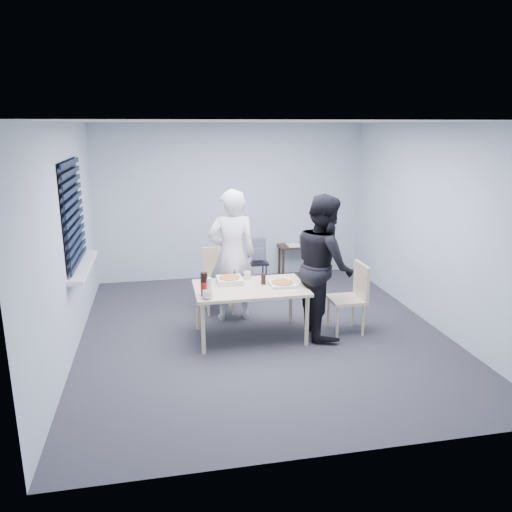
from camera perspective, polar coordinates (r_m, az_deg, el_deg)
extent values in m
plane|color=#333438|center=(6.44, 0.71, -8.70)|extent=(5.00, 5.00, 0.00)
plane|color=white|center=(5.90, 0.80, 15.12)|extent=(5.00, 5.00, 0.00)
plane|color=silver|center=(8.46, -2.78, 6.18)|extent=(4.50, 0.00, 4.50)
plane|color=silver|center=(3.72, 8.79, -5.33)|extent=(4.50, 0.00, 4.50)
plane|color=silver|center=(6.00, -20.78, 1.63)|extent=(0.00, 5.00, 5.00)
plane|color=silver|center=(6.86, 19.51, 3.30)|extent=(0.00, 5.00, 5.00)
plane|color=black|center=(6.34, -20.30, 4.64)|extent=(0.00, 1.30, 1.30)
cube|color=black|center=(6.33, -20.03, 4.66)|extent=(0.04, 1.30, 1.25)
cube|color=silver|center=(6.47, -19.12, -1.12)|extent=(0.18, 1.42, 0.05)
cube|color=beige|center=(6.08, -0.67, -3.69)|extent=(1.35, 0.86, 0.04)
cylinder|color=beige|center=(5.78, -6.06, -8.28)|extent=(0.05, 0.05, 0.62)
cylinder|color=beige|center=(6.46, -6.67, -5.75)|extent=(0.05, 0.05, 0.62)
cylinder|color=beige|center=(6.00, 5.84, -7.38)|extent=(0.05, 0.05, 0.62)
cylinder|color=beige|center=(6.66, 3.99, -5.05)|extent=(0.05, 0.05, 0.62)
cube|color=beige|center=(7.02, -4.25, -2.97)|extent=(0.42, 0.42, 0.04)
cube|color=beige|center=(7.13, -4.48, -0.67)|extent=(0.42, 0.04, 0.44)
cylinder|color=beige|center=(6.91, -5.45, -5.25)|extent=(0.03, 0.03, 0.41)
cylinder|color=beige|center=(7.23, -5.73, -4.33)|extent=(0.03, 0.03, 0.41)
cylinder|color=beige|center=(6.95, -2.65, -5.08)|extent=(0.03, 0.03, 0.41)
cylinder|color=beige|center=(7.27, -3.05, -4.18)|extent=(0.03, 0.03, 0.41)
cube|color=beige|center=(6.41, 10.27, -4.92)|extent=(0.42, 0.42, 0.04)
cube|color=beige|center=(6.40, 11.96, -2.76)|extent=(0.04, 0.42, 0.44)
cylinder|color=beige|center=(6.28, 9.29, -7.49)|extent=(0.03, 0.03, 0.41)
cylinder|color=beige|center=(6.58, 8.26, -6.40)|extent=(0.03, 0.03, 0.41)
cylinder|color=beige|center=(6.41, 12.16, -7.19)|extent=(0.03, 0.03, 0.41)
cylinder|color=beige|center=(6.70, 11.02, -6.14)|extent=(0.03, 0.03, 0.41)
imported|color=silver|center=(6.62, -2.76, 0.06)|extent=(0.65, 0.42, 1.77)
imported|color=black|center=(6.20, 7.74, -1.09)|extent=(0.47, 0.86, 1.77)
cube|color=#36291A|center=(8.65, 5.33, 1.16)|extent=(0.83, 0.37, 0.04)
cylinder|color=#36291A|center=(8.49, 3.13, -0.99)|extent=(0.04, 0.04, 0.52)
cylinder|color=#36291A|center=(8.76, 2.67, -0.49)|extent=(0.04, 0.04, 0.52)
cylinder|color=#36291A|center=(8.70, 7.93, -0.72)|extent=(0.04, 0.04, 0.52)
cylinder|color=#36291A|center=(8.96, 7.33, -0.24)|extent=(0.04, 0.04, 0.52)
cube|color=black|center=(7.91, 0.08, -0.75)|extent=(0.33, 0.33, 0.04)
cylinder|color=black|center=(7.83, -0.65, -2.68)|extent=(0.04, 0.04, 0.43)
cylinder|color=black|center=(8.07, -0.98, -2.14)|extent=(0.04, 0.04, 0.43)
cylinder|color=black|center=(7.88, 1.17, -2.57)|extent=(0.04, 0.04, 0.43)
cylinder|color=black|center=(8.12, 0.78, -2.04)|extent=(0.04, 0.04, 0.43)
cube|color=slate|center=(7.86, 0.08, 0.71)|extent=(0.27, 0.14, 0.38)
cube|color=slate|center=(7.78, 0.22, 0.22)|extent=(0.20, 0.05, 0.18)
cube|color=silver|center=(6.22, -3.03, -2.94)|extent=(0.31, 0.31, 0.03)
cube|color=silver|center=(6.21, -3.03, -2.65)|extent=(0.31, 0.31, 0.03)
cylinder|color=#CC7F38|center=(6.20, -3.04, -2.45)|extent=(0.26, 0.26, 0.01)
cube|color=silver|center=(6.13, 3.03, -3.21)|extent=(0.31, 0.31, 0.03)
cylinder|color=#CC7F38|center=(6.12, 3.03, -3.01)|extent=(0.27, 0.27, 0.01)
imported|color=white|center=(5.68, -5.53, -4.41)|extent=(0.17, 0.17, 0.10)
imported|color=white|center=(6.37, -1.02, -2.20)|extent=(0.10, 0.10, 0.09)
cylinder|color=black|center=(6.15, 0.85, -2.64)|extent=(0.08, 0.08, 0.13)
cylinder|color=black|center=(5.76, -5.94, -3.21)|extent=(0.08, 0.08, 0.28)
cylinder|color=red|center=(5.76, -5.93, -3.39)|extent=(0.09, 0.09, 0.09)
cylinder|color=silver|center=(5.77, -5.48, -3.49)|extent=(0.10, 0.10, 0.21)
torus|color=red|center=(5.83, 2.84, -4.32)|extent=(0.06, 0.06, 0.00)
cube|color=white|center=(8.61, 4.37, 1.26)|extent=(0.35, 0.39, 0.01)
cube|color=black|center=(8.72, 6.69, 1.57)|extent=(0.16, 0.14, 0.06)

